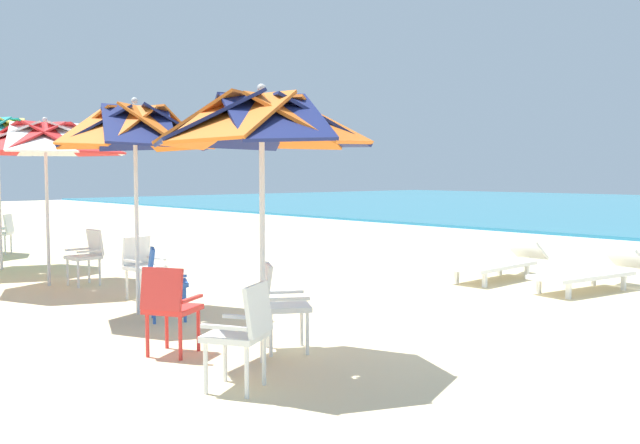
% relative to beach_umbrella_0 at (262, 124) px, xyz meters
% --- Properties ---
extents(ground_plane, '(80.00, 80.00, 0.00)m').
position_rel_beach_umbrella_0_xyz_m(ground_plane, '(-0.31, 2.94, -2.19)').
color(ground_plane, beige).
extents(beach_umbrella_0, '(2.02, 2.02, 2.54)m').
position_rel_beach_umbrella_0_xyz_m(beach_umbrella_0, '(0.00, 0.00, 0.00)').
color(beach_umbrella_0, silver).
rests_on(beach_umbrella_0, ground).
extents(plastic_chair_0, '(0.62, 0.61, 0.87)m').
position_rel_beach_umbrella_0_xyz_m(plastic_chair_0, '(0.54, -0.61, -1.69)').
color(plastic_chair_0, white).
rests_on(plastic_chair_0, ground).
extents(plastic_chair_1, '(0.61, 0.62, 0.87)m').
position_rel_beach_umbrella_0_xyz_m(plastic_chair_1, '(-0.21, 0.37, -1.69)').
color(plastic_chair_1, white).
rests_on(plastic_chair_1, ground).
extents(plastic_chair_2, '(0.61, 0.62, 0.87)m').
position_rel_beach_umbrella_0_xyz_m(plastic_chair_2, '(-0.79, -0.52, -1.69)').
color(plastic_chair_2, red).
rests_on(plastic_chair_2, ground).
extents(beach_umbrella_1, '(2.00, 2.00, 2.66)m').
position_rel_beach_umbrella_0_xyz_m(beach_umbrella_1, '(-2.78, 0.18, 0.08)').
color(beach_umbrella_1, silver).
rests_on(beach_umbrella_1, ground).
extents(plastic_chair_3, '(0.52, 0.49, 0.87)m').
position_rel_beach_umbrella_0_xyz_m(plastic_chair_3, '(-3.73, 0.73, -1.69)').
color(plastic_chair_3, white).
rests_on(plastic_chair_3, ground).
extents(plastic_chair_4, '(0.59, 0.61, 0.87)m').
position_rel_beach_umbrella_0_xyz_m(plastic_chair_4, '(-2.26, 0.23, -1.69)').
color(plastic_chair_4, blue).
rests_on(plastic_chair_4, ground).
extents(beach_umbrella_2, '(2.53, 2.53, 2.60)m').
position_rel_beach_umbrella_0_xyz_m(beach_umbrella_2, '(-5.70, 0.18, 0.07)').
color(beach_umbrella_2, silver).
rests_on(beach_umbrella_2, ground).
extents(plastic_chair_5, '(0.46, 0.49, 0.87)m').
position_rel_beach_umbrella_0_xyz_m(plastic_chair_5, '(-5.37, 0.66, -1.69)').
color(plastic_chair_5, white).
rests_on(plastic_chair_5, ground).
extents(plastic_chair_7, '(0.62, 0.63, 0.87)m').
position_rel_beach_umbrella_0_xyz_m(plastic_chair_7, '(-10.63, 1.03, -1.69)').
color(plastic_chair_7, white).
rests_on(plastic_chair_7, ground).
extents(sun_lounger_1, '(0.96, 2.22, 0.62)m').
position_rel_beach_umbrella_0_xyz_m(sun_lounger_1, '(0.14, 6.00, -1.90)').
color(sun_lounger_1, white).
rests_on(sun_lounger_1, ground).
extents(sun_lounger_2, '(0.70, 2.17, 0.62)m').
position_rel_beach_umbrella_0_xyz_m(sun_lounger_2, '(-1.38, 5.92, -1.90)').
color(sun_lounger_2, white).
rests_on(sun_lounger_2, ground).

